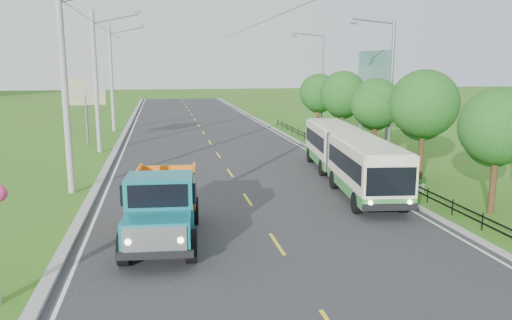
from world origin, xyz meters
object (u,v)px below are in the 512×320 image
object	(u,v)px
pole_mid	(96,81)
tree_fifth	(343,97)
tree_second	(497,130)
tree_third	(424,107)
streetlight_far	(321,80)
tree_fourth	(376,106)
bus	(348,153)
tree_back	(319,95)
pole_far	(112,77)
dump_truck	(163,201)
planter_mid	(356,157)
planter_near	(418,186)
billboard_right	(375,77)
pole_near	(66,89)
billboard_left	(85,96)
streetlight_mid	(389,86)
planter_far	(319,140)

from	to	relation	value
pole_mid	tree_fifth	size ratio (longest dim) A/B	1.72
tree_second	pole_mid	bearing A→B (deg)	133.85
tree_third	streetlight_far	world-z (taller)	streetlight_far
pole_mid	tree_fourth	xyz separation A→B (m)	(18.12, -6.86, -1.51)
bus	tree_third	bearing A→B (deg)	2.31
tree_back	pole_far	bearing A→B (deg)	159.26
tree_fourth	dump_truck	xyz separation A→B (m)	(-13.75, -13.01, -2.12)
tree_fourth	planter_mid	size ratio (longest dim) A/B	8.06
pole_far	planter_near	world-z (taller)	pole_far
planter_near	bus	distance (m)	3.93
pole_mid	bus	xyz separation A→B (m)	(14.10, -12.53, -3.49)
tree_fifth	dump_truck	distance (m)	23.58
pole_far	bus	size ratio (longest dim) A/B	0.72
pole_far	dump_truck	distance (m)	32.37
planter_mid	billboard_right	bearing A→B (deg)	58.34
planter_near	billboard_right	bearing A→B (deg)	75.20
tree_third	dump_truck	distance (m)	15.64
streetlight_far	billboard_right	bearing A→B (deg)	-78.29
tree_second	planter_mid	distance (m)	12.36
pole_near	billboard_left	bearing A→B (deg)	94.72
billboard_right	streetlight_mid	bearing A→B (deg)	-105.44
pole_far	bus	world-z (taller)	pole_far
planter_far	billboard_right	world-z (taller)	billboard_right
streetlight_mid	dump_truck	world-z (taller)	streetlight_mid
tree_fifth	planter_mid	distance (m)	7.21
tree_fourth	tree_back	xyz separation A→B (m)	(0.00, 12.00, 0.07)
pole_far	bus	distance (m)	28.51
tree_fourth	tree_back	size ratio (longest dim) A/B	0.98
pole_mid	tree_fourth	size ratio (longest dim) A/B	1.85
planter_near	streetlight_far	bearing A→B (deg)	84.70
tree_third	tree_fifth	bearing A→B (deg)	90.00
tree_second	streetlight_far	xyz separation A→B (m)	(0.79, 25.86, 1.38)
tree_second	tree_fifth	distance (m)	18.00
tree_third	billboard_right	world-z (taller)	billboard_right
pole_mid	planter_near	size ratio (longest dim) A/B	14.93
streetlight_far	billboard_left	world-z (taller)	streetlight_far
tree_back	planter_mid	bearing A→B (deg)	-95.91
streetlight_far	planter_mid	bearing A→B (deg)	-98.30
pole_mid	tree_fifth	distance (m)	18.18
tree_second	tree_back	size ratio (longest dim) A/B	0.96
tree_fourth	billboard_right	world-z (taller)	billboard_right
billboard_left	tree_second	bearing A→B (deg)	-48.48
planter_mid	bus	bearing A→B (deg)	-116.52
pole_mid	dump_truck	world-z (taller)	pole_mid
dump_truck	billboard_right	bearing A→B (deg)	54.27
billboard_left	bus	size ratio (longest dim) A/B	0.37
planter_near	planter_mid	world-z (taller)	same
tree_fourth	tree_back	world-z (taller)	tree_back
pole_near	bus	bearing A→B (deg)	-2.14
dump_truck	streetlight_far	bearing A→B (deg)	66.50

